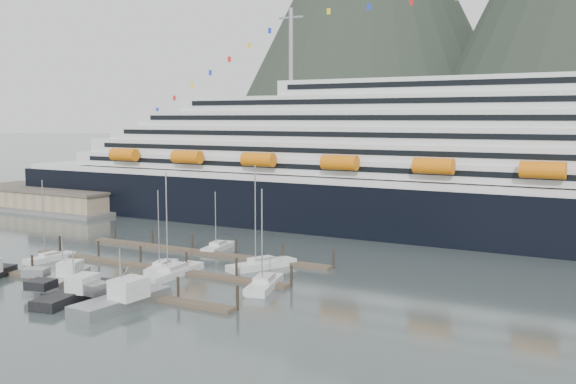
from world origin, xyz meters
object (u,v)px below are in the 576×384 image
sailboat_b (50,258)px  sailboat_c (162,267)px  trawler_c (73,292)px  sailboat_d (173,273)px  sailboat_h (264,285)px  sailboat_f (218,248)px  trawler_d (120,300)px  warehouse (51,200)px  sailboat_g (262,265)px  cruise_ship (473,175)px  trawler_b (63,278)px

sailboat_b → sailboat_c: (19.95, 3.89, -0.00)m
trawler_c → sailboat_c: bearing=-8.4°
sailboat_d → sailboat_h: 15.23m
sailboat_b → sailboat_c: size_ratio=1.07×
sailboat_f → trawler_d: sailboat_f is taller
sailboat_d → trawler_c: bearing=164.7°
warehouse → sailboat_f: size_ratio=4.30×
trawler_d → sailboat_b: bearing=65.8°
sailboat_c → sailboat_d: 4.71m
sailboat_b → sailboat_d: size_ratio=0.86×
warehouse → sailboat_f: bearing=-18.1°
sailboat_g → trawler_c: size_ratio=1.20×
cruise_ship → sailboat_c: 62.48m
cruise_ship → trawler_c: (-31.97, -69.97, -11.17)m
cruise_ship → trawler_b: bearing=-121.1°
sailboat_f → sailboat_g: bearing=-130.4°
sailboat_c → sailboat_g: (12.52, 8.46, 0.04)m
sailboat_c → sailboat_g: bearing=-73.9°
sailboat_b → trawler_d: size_ratio=0.99×
cruise_ship → sailboat_h: cruise_ship is taller
warehouse → sailboat_b: bearing=-41.0°
sailboat_f → trawler_c: size_ratio=0.79×
sailboat_h → trawler_d: 19.42m
sailboat_c → sailboat_h: 19.38m
warehouse → trawler_c: trawler_c is taller
sailboat_d → sailboat_f: sailboat_d is taller
sailboat_d → sailboat_b: bearing=89.1°
cruise_ship → trawler_d: bearing=-108.9°
trawler_b → sailboat_b: bearing=31.8°
sailboat_g → trawler_b: sailboat_g is taller
trawler_c → trawler_b: bearing=45.0°
sailboat_b → sailboat_d: sailboat_d is taller
warehouse → sailboat_d: size_ratio=2.93×
sailboat_b → trawler_c: size_ratio=0.99×
cruise_ship → sailboat_g: (-20.54, -43.26, -11.59)m
sailboat_b → sailboat_c: sailboat_b is taller
trawler_c → trawler_d: 7.97m
sailboat_h → trawler_b: sailboat_h is taller
cruise_ship → trawler_b: (-39.28, -65.18, -11.16)m
trawler_c → cruise_ship: bearing=-36.3°
sailboat_c → trawler_c: bearing=165.4°
sailboat_b → sailboat_h: bearing=-83.5°
sailboat_d → sailboat_f: 19.96m
sailboat_b → sailboat_f: sailboat_b is taller
cruise_ship → trawler_b: cruise_ship is taller
sailboat_c → sailboat_f: size_ratio=1.17×
sailboat_f → trawler_c: bearing=174.4°
warehouse → trawler_d: 96.63m
sailboat_d → trawler_d: 16.64m
sailboat_b → trawler_d: (29.01, -14.32, 0.58)m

